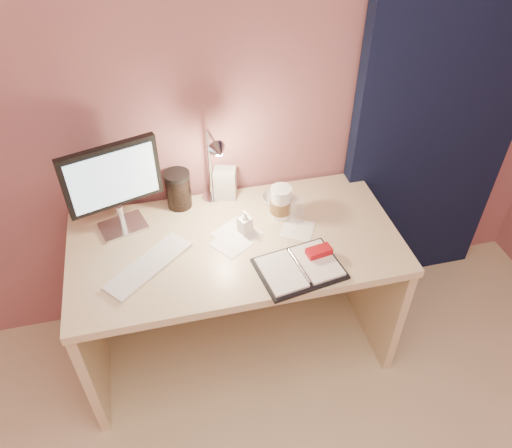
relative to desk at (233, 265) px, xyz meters
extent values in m
plane|color=#915460|center=(0.00, 0.30, 0.75)|extent=(3.50, 0.00, 3.50)
cube|color=black|center=(1.05, 0.24, 0.60)|extent=(0.85, 0.08, 2.20)
cube|color=beige|center=(0.00, -0.07, 0.21)|extent=(1.40, 0.70, 0.04)
cube|color=beige|center=(-0.68, -0.07, -0.16)|extent=(0.04, 0.66, 0.69)
cube|color=beige|center=(0.68, -0.07, -0.16)|extent=(0.04, 0.66, 0.69)
cube|color=beige|center=(0.00, 0.26, -0.10)|extent=(1.32, 0.03, 0.55)
cube|color=silver|center=(-0.46, 0.12, 0.23)|extent=(0.22, 0.19, 0.01)
cylinder|color=silver|center=(-0.46, 0.12, 0.29)|extent=(0.03, 0.03, 0.11)
cube|color=black|center=(-0.46, 0.12, 0.51)|extent=(0.39, 0.14, 0.28)
cube|color=#B7DDF8|center=(-0.47, 0.10, 0.51)|extent=(0.34, 0.11, 0.24)
cube|color=silver|center=(-0.37, -0.15, 0.23)|extent=(0.38, 0.34, 0.02)
cube|color=black|center=(0.21, -0.30, 0.23)|extent=(0.36, 0.29, 0.01)
cube|color=white|center=(0.14, -0.31, 0.24)|extent=(0.18, 0.23, 0.01)
cube|color=white|center=(0.29, -0.29, 0.24)|extent=(0.18, 0.23, 0.01)
cube|color=#AA0E17|center=(0.31, -0.25, 0.26)|extent=(0.11, 0.07, 0.03)
cube|color=white|center=(0.01, -0.04, 0.23)|extent=(0.23, 0.23, 0.00)
cube|color=white|center=(0.28, -0.07, 0.23)|extent=(0.18, 0.18, 0.00)
cube|color=white|center=(-0.02, -0.09, 0.23)|extent=(0.19, 0.19, 0.00)
cylinder|color=white|center=(0.23, 0.04, 0.30)|extent=(0.09, 0.09, 0.14)
cylinder|color=brown|center=(0.23, 0.04, 0.29)|extent=(0.10, 0.10, 0.06)
cylinder|color=white|center=(0.23, 0.04, 0.37)|extent=(0.09, 0.09, 0.01)
cylinder|color=white|center=(0.29, -0.01, 0.29)|extent=(0.07, 0.07, 0.12)
imported|color=white|center=(0.23, 0.13, 0.25)|extent=(0.13, 0.13, 0.04)
imported|color=white|center=(0.05, -0.03, 0.28)|extent=(0.07, 0.07, 0.11)
cylinder|color=black|center=(-0.20, 0.22, 0.31)|extent=(0.11, 0.11, 0.16)
cube|color=beige|center=(0.02, 0.24, 0.30)|extent=(0.12, 0.11, 0.15)
cylinder|color=silver|center=(-0.05, 0.23, 0.23)|extent=(0.09, 0.09, 0.02)
cylinder|color=silver|center=(-0.05, 0.23, 0.42)|extent=(0.01, 0.01, 0.35)
cone|color=silver|center=(-0.07, 0.07, 0.59)|extent=(0.08, 0.07, 0.07)
camera|label=1|loc=(-0.27, -1.60, 1.68)|focal=35.00mm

